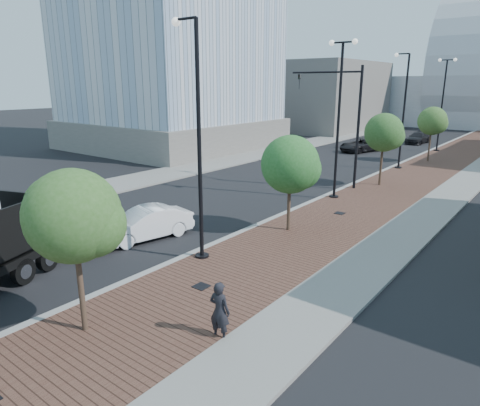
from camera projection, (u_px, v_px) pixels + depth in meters
The scene contains 21 objects.
sidewalk at pixel (453, 162), 38.63m from camera, with size 7.00×140.00×0.12m, color #4C2D23.
curb at pixel (413, 158), 40.69m from camera, with size 0.30×140.00×0.14m, color gray.
west_sidewalk at pixel (294, 146), 48.36m from camera, with size 4.00×140.00×0.12m, color slate.
dump_truck at pixel (10, 243), 15.74m from camera, with size 6.54×13.22×2.97m.
white_sedan at pixel (145, 224), 19.61m from camera, with size 1.53×4.40×1.45m, color white.
dark_car_mid at pixel (361, 145), 44.84m from camera, with size 2.27×4.92×1.37m, color black.
dark_car_far at pixel (418, 138), 50.99m from camera, with size 1.81×4.45×1.29m, color black.
pedestrian at pixel (220, 311), 11.82m from camera, with size 0.63×0.41×1.73m, color black.
streetlight_1 at pixel (197, 153), 16.40m from camera, with size 1.44×0.56×9.21m.
streetlight_2 at pixel (338, 120), 25.35m from camera, with size 1.72×0.56×9.28m.
streetlight_3 at pixel (402, 116), 34.68m from camera, with size 1.44×0.56×9.21m.
streetlight_4 at pixel (442, 104), 43.63m from camera, with size 1.72×0.56×9.28m.
traffic_mast at pixel (346, 114), 28.12m from camera, with size 5.09×0.20×8.00m.
tree_0 at pixel (75, 217), 11.39m from camera, with size 2.56×2.54×4.78m.
tree_1 at pixel (291, 165), 19.83m from camera, with size 2.71×2.71×4.64m.
tree_2 at pixel (385, 133), 28.86m from camera, with size 2.59×2.58×5.00m.
tree_3 at pixel (433, 121), 38.01m from camera, with size 2.52×2.49×4.93m.
tower_podium at pixel (173, 133), 48.36m from camera, with size 19.00×19.00×3.00m, color #68635D.
commercial_block_nw at pixel (323, 96), 66.40m from camera, with size 14.00×20.00×10.00m, color slate.
utility_cover_1 at pixel (201, 286), 14.88m from camera, with size 0.50×0.50×0.02m, color black.
utility_cover_2 at pixel (340, 213), 23.26m from camera, with size 0.50×0.50×0.02m, color black.
Camera 1 is at (11.76, -1.90, 6.89)m, focal length 32.26 mm.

